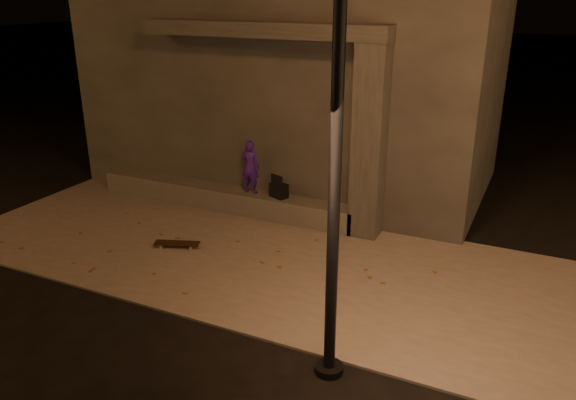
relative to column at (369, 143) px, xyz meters
The scene contains 10 objects.
ground 4.51m from the column, 114.39° to the right, with size 120.00×120.00×0.00m, color black.
sidewalk 3.04m from the column, 134.17° to the right, with size 11.00×4.40×0.04m, color #68625C.
building 3.92m from the column, 134.55° to the left, with size 9.00×5.10×5.22m.
ledge 3.57m from the column, behind, with size 6.00×0.55×0.45m, color #595651.
column is the anchor object (origin of this frame).
canopy 2.93m from the column, behind, with size 5.00×0.70×0.28m, color #34322F.
skateboarder 2.63m from the column, behind, with size 0.41×0.27×1.12m, color #3C1692.
backpack 2.20m from the column, behind, with size 0.41×0.35×0.50m.
skateboard 3.98m from the column, 144.55° to the right, with size 0.85×0.48×0.09m.
street_lamp_0 4.75m from the column, 77.85° to the right, with size 0.36×0.36×6.86m.
Camera 1 is at (4.63, -5.89, 4.51)m, focal length 35.00 mm.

